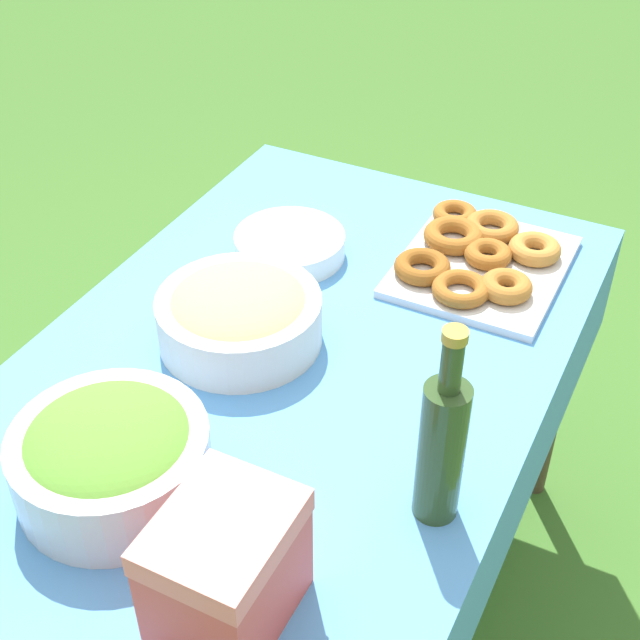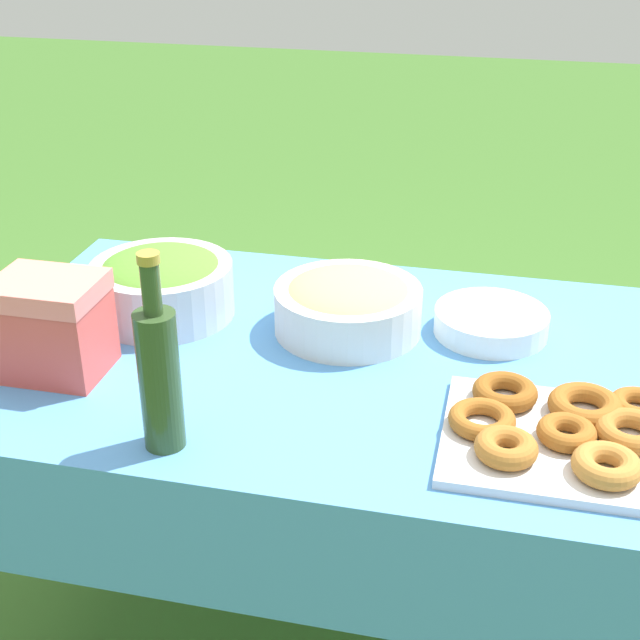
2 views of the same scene
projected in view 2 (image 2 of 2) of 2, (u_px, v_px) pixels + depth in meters
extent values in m
cube|color=#4C8CD1|center=(333.00, 359.00, 1.67)|extent=(1.36, 0.86, 0.02)
cube|color=#4C8CD1|center=(371.00, 317.00, 2.09)|extent=(1.36, 0.01, 0.22)
cube|color=#4C8CD1|center=(273.00, 564.00, 1.36)|extent=(1.36, 0.01, 0.22)
cube|color=#4C8CD1|center=(18.00, 374.00, 1.86)|extent=(0.01, 0.86, 0.22)
cylinder|color=#473828|center=(629.00, 456.00, 2.04)|extent=(0.05, 0.05, 0.74)
cylinder|color=#473828|center=(128.00, 392.00, 2.29)|extent=(0.05, 0.05, 0.74)
cylinder|color=silver|center=(163.00, 289.00, 1.79)|extent=(0.28, 0.28, 0.11)
ellipsoid|color=#51892D|center=(161.00, 271.00, 1.77)|extent=(0.25, 0.25, 0.07)
cylinder|color=silver|center=(348.00, 309.00, 1.73)|extent=(0.29, 0.29, 0.09)
ellipsoid|color=tan|center=(348.00, 295.00, 1.71)|extent=(0.25, 0.25, 0.07)
cube|color=silver|center=(557.00, 442.00, 1.40)|extent=(0.36, 0.30, 0.02)
torus|color=#93561E|center=(482.00, 419.00, 1.41)|extent=(0.15, 0.15, 0.03)
torus|color=#A36628|center=(631.00, 431.00, 1.38)|extent=(0.12, 0.12, 0.03)
torus|color=#93561E|center=(567.00, 432.00, 1.38)|extent=(0.10, 0.10, 0.03)
torus|color=#B27533|center=(607.00, 465.00, 1.30)|extent=(0.14, 0.14, 0.03)
torus|color=#A36628|center=(506.00, 448.00, 1.34)|extent=(0.11, 0.11, 0.03)
torus|color=#93561E|center=(585.00, 406.00, 1.44)|extent=(0.16, 0.16, 0.03)
torus|color=brown|center=(505.00, 392.00, 1.48)|extent=(0.15, 0.15, 0.03)
torus|color=#93561E|center=(638.00, 405.00, 1.45)|extent=(0.11, 0.11, 0.03)
cylinder|color=white|center=(490.00, 330.00, 1.73)|extent=(0.22, 0.22, 0.01)
cylinder|color=white|center=(491.00, 325.00, 1.73)|extent=(0.22, 0.22, 0.01)
cylinder|color=white|center=(491.00, 319.00, 1.72)|extent=(0.22, 0.22, 0.01)
cylinder|color=white|center=(492.00, 314.00, 1.72)|extent=(0.22, 0.22, 0.01)
cylinder|color=#2D4723|center=(160.00, 381.00, 1.35)|extent=(0.06, 0.06, 0.23)
cylinder|color=#2D4723|center=(151.00, 289.00, 1.28)|extent=(0.03, 0.03, 0.08)
cylinder|color=#A58C33|center=(148.00, 258.00, 1.26)|extent=(0.03, 0.03, 0.02)
cube|color=#E04C42|center=(53.00, 335.00, 1.58)|extent=(0.18, 0.14, 0.14)
cube|color=#FF7A70|center=(46.00, 289.00, 1.54)|extent=(0.18, 0.15, 0.04)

